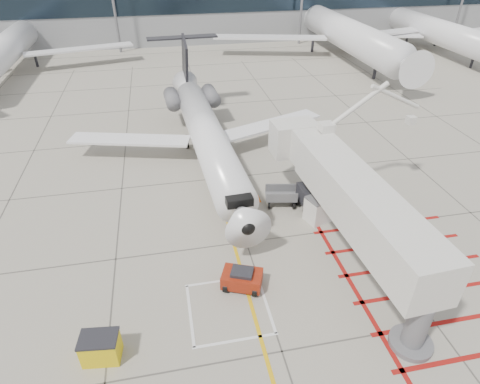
{
  "coord_description": "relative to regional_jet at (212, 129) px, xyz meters",
  "views": [
    {
      "loc": [
        -4.19,
        -14.97,
        16.51
      ],
      "look_at": [
        0.0,
        6.0,
        2.5
      ],
      "focal_mm": 30.0,
      "sensor_mm": 36.0,
      "label": 1
    }
  ],
  "objects": [
    {
      "name": "ground_plane",
      "position": [
        0.8,
        -12.91,
        -3.85
      ],
      "size": [
        260.0,
        260.0,
        0.0
      ],
      "primitive_type": "plane",
      "color": "gray",
      "rests_on": "ground"
    },
    {
      "name": "regional_jet",
      "position": [
        0.0,
        0.0,
        0.0
      ],
      "size": [
        24.87,
        30.62,
        7.71
      ],
      "primitive_type": null,
      "rotation": [
        0.0,
        0.0,
        0.05
      ],
      "color": "white",
      "rests_on": "ground_plane"
    },
    {
      "name": "jet_bridge",
      "position": [
        6.56,
        -11.77,
        -0.35
      ],
      "size": [
        9.23,
        17.93,
        7.0
      ],
      "primitive_type": null,
      "rotation": [
        0.0,
        0.0,
        0.05
      ],
      "color": "silver",
      "rests_on": "ground_plane"
    },
    {
      "name": "pushback_tug",
      "position": [
        -0.21,
        -12.53,
        -3.23
      ],
      "size": [
        2.5,
        2.06,
        1.25
      ],
      "primitive_type": null,
      "rotation": [
        0.0,
        0.0,
        -0.39
      ],
      "color": "maroon",
      "rests_on": "ground_plane"
    },
    {
      "name": "spill_bin",
      "position": [
        -7.36,
        -15.59,
        -3.14
      ],
      "size": [
        1.77,
        1.29,
        1.43
      ],
      "primitive_type": null,
      "rotation": [
        0.0,
        0.0,
        -0.12
      ],
      "color": "#DEC00C",
      "rests_on": "ground_plane"
    },
    {
      "name": "baggage_cart",
      "position": [
        4.09,
        -5.3,
        -3.17
      ],
      "size": [
        2.4,
        1.77,
        1.37
      ],
      "primitive_type": null,
      "rotation": [
        0.0,
        0.0,
        -0.2
      ],
      "color": "#5B5C60",
      "rests_on": "ground_plane"
    },
    {
      "name": "ground_power_unit",
      "position": [
        6.35,
        -7.45,
        -2.96
      ],
      "size": [
        2.55,
        1.97,
        1.78
      ],
      "primitive_type": null,
      "rotation": [
        0.0,
        0.0,
        0.33
      ],
      "color": "silver",
      "rests_on": "ground_plane"
    },
    {
      "name": "cone_nose",
      "position": [
        0.19,
        -7.98,
        -3.61
      ],
      "size": [
        0.35,
        0.35,
        0.49
      ],
      "primitive_type": "cone",
      "color": "red",
      "rests_on": "ground_plane"
    },
    {
      "name": "cone_side",
      "position": [
        2.61,
        -4.61,
        -3.59
      ],
      "size": [
        0.38,
        0.38,
        0.53
      ],
      "primitive_type": "cone",
      "color": "orange",
      "rests_on": "ground_plane"
    },
    {
      "name": "bg_aircraft_b",
      "position": [
        -23.34,
        33.09,
        1.65
      ],
      "size": [
        33.0,
        36.67,
        11.0
      ],
      "primitive_type": null,
      "color": "silver",
      "rests_on": "ground_plane"
    },
    {
      "name": "bg_aircraft_c",
      "position": [
        24.3,
        33.09,
        2.55
      ],
      "size": [
        38.41,
        42.67,
        12.8
      ],
      "primitive_type": null,
      "color": "silver",
      "rests_on": "ground_plane"
    },
    {
      "name": "bg_aircraft_d",
      "position": [
        40.2,
        33.09,
        1.62
      ],
      "size": [
        32.82,
        36.47,
        10.94
      ],
      "primitive_type": null,
      "color": "silver",
      "rests_on": "ground_plane"
    }
  ]
}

